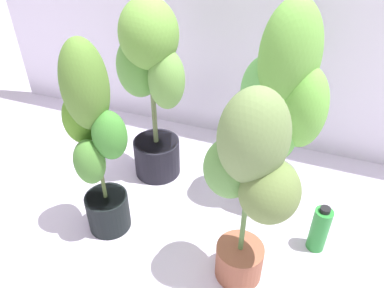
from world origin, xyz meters
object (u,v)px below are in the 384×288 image
potted_plant_back_left (151,79)px  potted_plant_back_right (283,105)px  potted_plant_front_left (94,139)px  nutrient_bottle (320,229)px  potted_plant_front_right (250,178)px

potted_plant_back_left → potted_plant_back_right: 0.63m
potted_plant_front_left → nutrient_bottle: (0.92, 0.22, -0.39)m
potted_plant_front_left → potted_plant_back_right: size_ratio=0.91×
potted_plant_back_right → potted_plant_back_left: bearing=179.5°
potted_plant_back_right → nutrient_bottle: (0.26, -0.23, -0.44)m
potted_plant_back_right → nutrient_bottle: potted_plant_back_right is taller
potted_plant_front_left → potted_plant_front_right: 0.63m
potted_plant_back_right → potted_plant_front_right: bearing=-93.2°
potted_plant_front_left → nutrient_bottle: potted_plant_front_left is taller
potted_plant_back_left → potted_plant_front_right: (0.60, -0.49, -0.04)m
potted_plant_back_right → nutrient_bottle: bearing=-41.7°
potted_plant_front_left → potted_plant_front_right: (0.63, -0.04, 0.02)m
potted_plant_front_right → nutrient_bottle: bearing=42.0°
potted_plant_back_left → nutrient_bottle: bearing=-14.8°
potted_plant_front_right → potted_plant_back_right: bearing=86.8°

